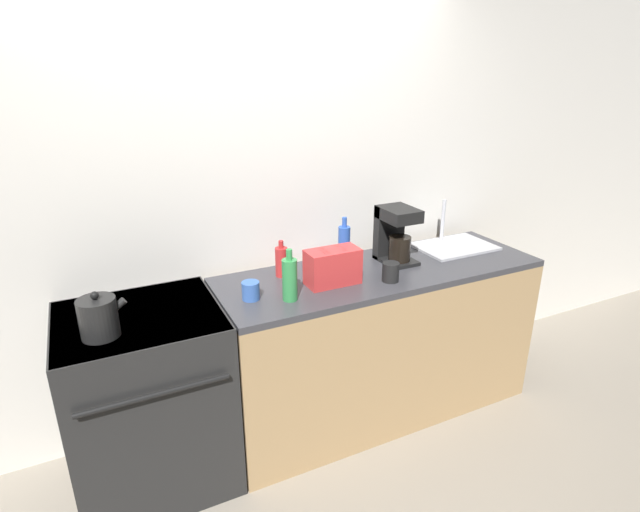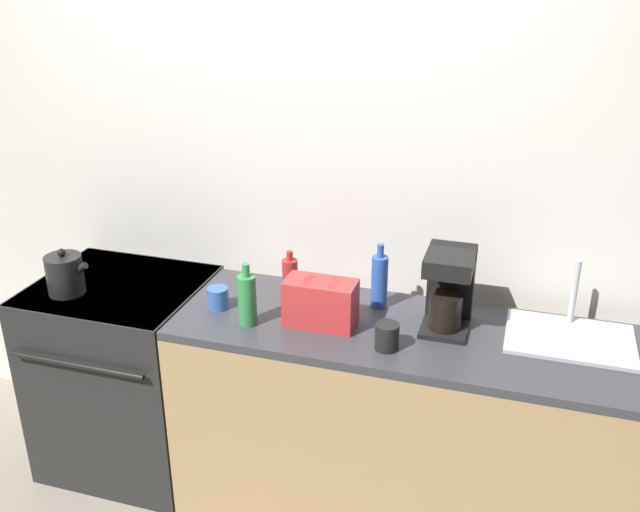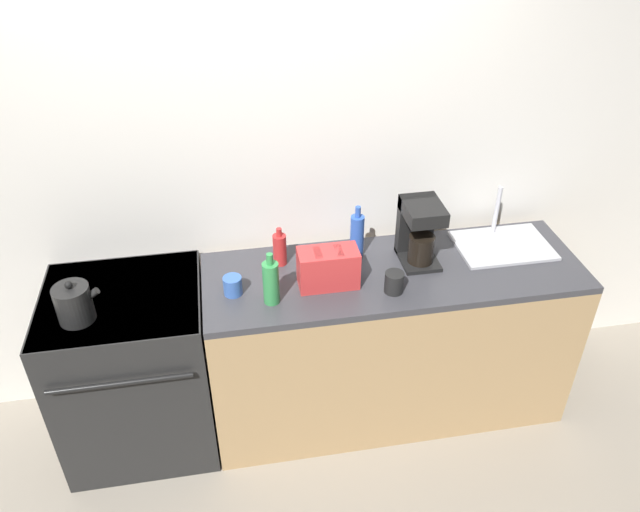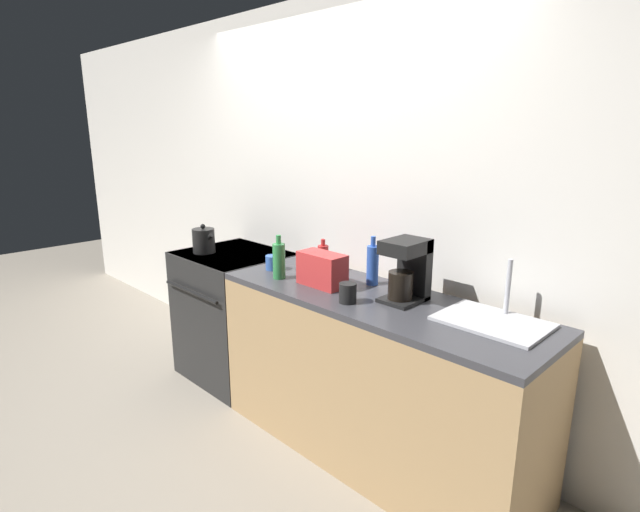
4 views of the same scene
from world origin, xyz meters
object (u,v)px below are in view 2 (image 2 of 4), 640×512
object	(u,v)px
bottle_green	(247,299)
toaster	(320,303)
stove	(128,372)
bottle_blue	(379,281)
cup_blue	(218,298)
bottle_red	(290,277)
cup_black	(387,336)
coffee_maker	(449,286)
kettle	(65,274)

from	to	relation	value
bottle_green	toaster	bearing A→B (deg)	16.56
stove	bottle_blue	size ratio (longest dim) A/B	3.34
toaster	bottle_blue	distance (m)	0.29
bottle_green	bottle_blue	bearing A→B (deg)	33.01
cup_blue	toaster	bearing A→B (deg)	-0.97
bottle_red	cup_black	xyz separation A→B (m)	(0.49, -0.32, -0.03)
stove	cup_black	bearing A→B (deg)	-8.10
toaster	cup_black	xyz separation A→B (m)	(0.29, -0.11, -0.04)
bottle_red	bottle_blue	distance (m)	0.39
coffee_maker	cup_black	size ratio (longest dim) A/B	3.15
bottle_green	stove	bearing A→B (deg)	167.34
bottle_blue	cup_black	bearing A→B (deg)	-72.13
bottle_red	cup_blue	distance (m)	0.32
stove	cup_blue	size ratio (longest dim) A/B	10.33
toaster	coffee_maker	world-z (taller)	coffee_maker
bottle_red	bottle_blue	xyz separation A→B (m)	(0.39, 0.01, 0.03)
toaster	cup_blue	size ratio (longest dim) A/B	3.11
kettle	bottle_green	bearing A→B (deg)	-1.68
bottle_blue	cup_black	distance (m)	0.35
kettle	cup_black	xyz separation A→B (m)	(1.43, -0.05, -0.04)
stove	toaster	world-z (taller)	toaster
bottle_blue	bottle_green	bearing A→B (deg)	-146.99
coffee_maker	bottle_green	xyz separation A→B (m)	(-0.76, -0.22, -0.06)
bottle_green	bottle_blue	size ratio (longest dim) A/B	0.93
cup_black	bottle_blue	bearing A→B (deg)	107.87
toaster	bottle_blue	world-z (taller)	bottle_blue
stove	bottle_green	world-z (taller)	bottle_green
toaster	bottle_red	xyz separation A→B (m)	(-0.20, 0.21, -0.01)
bottle_blue	cup_blue	world-z (taller)	bottle_blue
bottle_blue	cup_black	world-z (taller)	bottle_blue
bottle_blue	stove	bearing A→B (deg)	-172.87
toaster	bottle_green	world-z (taller)	bottle_green
kettle	coffee_maker	xyz separation A→B (m)	(1.61, 0.20, 0.08)
stove	cup_black	size ratio (longest dim) A/B	9.09
bottle_blue	cup_black	size ratio (longest dim) A/B	2.72
toaster	kettle	bearing A→B (deg)	-177.11
stove	bottle_blue	world-z (taller)	bottle_blue
bottle_red	bottle_green	size ratio (longest dim) A/B	0.77
bottle_red	bottle_blue	world-z (taller)	bottle_blue
stove	cup_blue	xyz separation A→B (m)	(0.52, -0.07, 0.50)
bottle_blue	cup_blue	xyz separation A→B (m)	(-0.63, -0.21, -0.07)
coffee_maker	bottle_red	xyz separation A→B (m)	(-0.68, 0.07, -0.09)
stove	kettle	distance (m)	0.58
kettle	cup_blue	distance (m)	0.69
cup_blue	bottle_green	bearing A→B (deg)	-27.79
coffee_maker	bottle_red	bearing A→B (deg)	174.01
coffee_maker	cup_blue	distance (m)	0.94
bottle_red	cup_black	bearing A→B (deg)	-32.78
stove	bottle_green	bearing A→B (deg)	-12.66
stove	cup_blue	distance (m)	0.73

